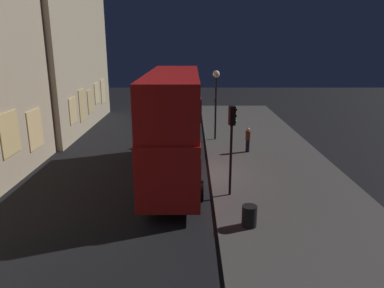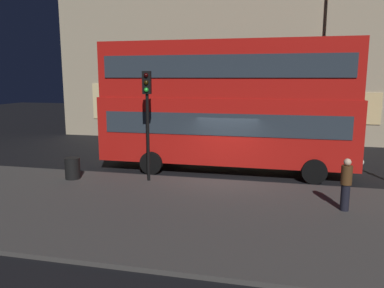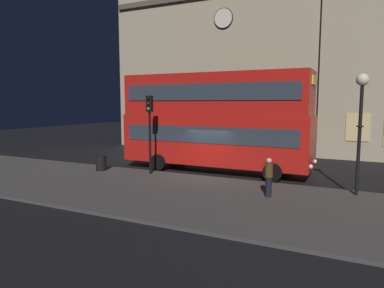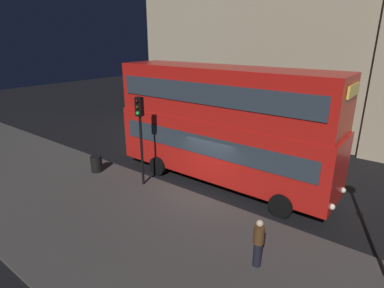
# 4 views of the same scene
# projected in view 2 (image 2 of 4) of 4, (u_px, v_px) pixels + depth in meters

# --- Properties ---
(ground_plane) EXTENTS (80.00, 80.00, 0.00)m
(ground_plane) POSITION_uv_depth(u_px,v_px,m) (226.00, 179.00, 15.41)
(ground_plane) COLOR black
(sidewalk_slab) EXTENTS (44.00, 7.38, 0.12)m
(sidewalk_slab) POSITION_uv_depth(u_px,v_px,m) (207.00, 213.00, 11.38)
(sidewalk_slab) COLOR #423F3D
(sidewalk_slab) RESTS_ON ground
(building_with_clock) EXTENTS (17.92, 7.41, 15.34)m
(building_with_clock) POSITION_uv_depth(u_px,v_px,m) (196.00, 28.00, 27.59)
(building_with_clock) COLOR tan
(building_with_clock) RESTS_ON ground
(double_decker_bus) EXTENTS (11.04, 2.97, 5.59)m
(double_decker_bus) POSITION_uv_depth(u_px,v_px,m) (226.00, 101.00, 16.31)
(double_decker_bus) COLOR red
(double_decker_bus) RESTS_ON ground
(traffic_light_near_kerb) EXTENTS (0.36, 0.39, 4.22)m
(traffic_light_near_kerb) POSITION_uv_depth(u_px,v_px,m) (147.00, 103.00, 14.24)
(traffic_light_near_kerb) COLOR black
(traffic_light_near_kerb) RESTS_ON sidewalk_slab
(pedestrian) EXTENTS (0.33, 0.33, 1.61)m
(pedestrian) POSITION_uv_depth(u_px,v_px,m) (346.00, 184.00, 11.30)
(pedestrian) COLOR black
(pedestrian) RESTS_ON sidewalk_slab
(litter_bin) EXTENTS (0.59, 0.59, 0.85)m
(litter_bin) POSITION_uv_depth(u_px,v_px,m) (73.00, 168.00, 14.95)
(litter_bin) COLOR black
(litter_bin) RESTS_ON sidewalk_slab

